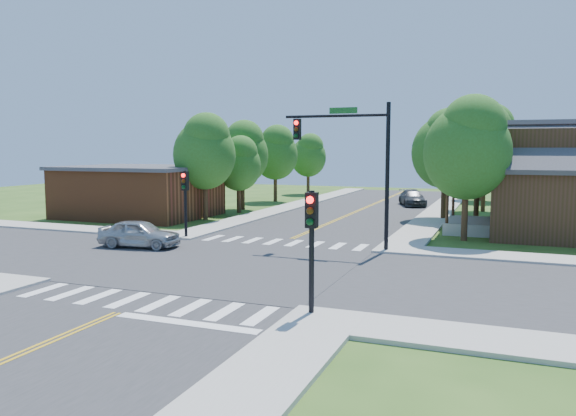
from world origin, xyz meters
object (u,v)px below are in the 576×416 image
at_px(signal_pole_se, 311,229).
at_px(car_silver, 139,234).
at_px(car_dgrey, 412,198).
at_px(signal_pole_nw, 185,191).
at_px(signal_mast_ne, 353,152).

height_order(signal_pole_se, car_silver, signal_pole_se).
bearing_deg(signal_pole_se, car_dgrey, 93.75).
height_order(signal_pole_nw, car_dgrey, signal_pole_nw).
bearing_deg(signal_pole_se, signal_mast_ne, 98.56).
bearing_deg(signal_pole_nw, car_silver, -101.15).
height_order(signal_pole_se, signal_pole_nw, same).
height_order(signal_mast_ne, signal_pole_se, signal_mast_ne).
bearing_deg(car_dgrey, signal_pole_se, -105.62).
bearing_deg(car_dgrey, car_silver, -129.95).
height_order(signal_mast_ne, car_silver, signal_mast_ne).
relative_size(signal_mast_ne, signal_pole_se, 1.89).
xyz_separation_m(car_silver, car_dgrey, (9.65, 25.70, -0.04)).
height_order(signal_pole_se, car_dgrey, signal_pole_se).
distance_m(signal_mast_ne, car_silver, 11.48).
bearing_deg(signal_mast_ne, signal_pole_se, -81.44).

